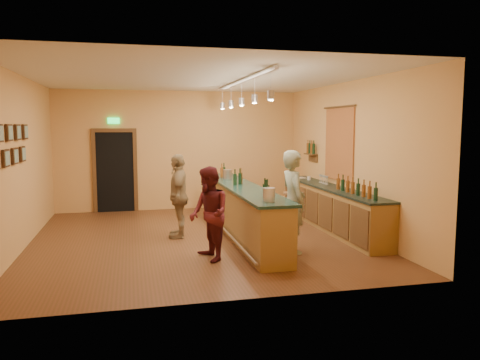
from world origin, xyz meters
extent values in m
plane|color=#543318|center=(0.00, 0.00, 0.00)|extent=(7.00, 7.00, 0.00)
cube|color=silver|center=(0.00, 0.00, 3.20)|extent=(6.50, 7.00, 0.02)
cube|color=#D99E51|center=(0.00, 3.50, 1.60)|extent=(6.50, 0.02, 3.20)
cube|color=#D99E51|center=(0.00, -3.50, 1.60)|extent=(6.50, 0.02, 3.20)
cube|color=#D99E51|center=(-3.25, 0.00, 1.60)|extent=(0.02, 7.00, 3.20)
cube|color=#D99E51|center=(3.25, 0.00, 1.60)|extent=(0.02, 7.00, 3.20)
cube|color=black|center=(-1.70, 3.48, 1.05)|extent=(0.95, 0.06, 2.10)
cube|color=#432E14|center=(-2.22, 3.46, 1.05)|extent=(0.10, 0.08, 2.10)
cube|color=#432E14|center=(-1.18, 3.46, 1.05)|extent=(0.10, 0.08, 2.10)
cube|color=#432E14|center=(-1.70, 3.46, 2.15)|extent=(1.15, 0.08, 0.10)
cube|color=#19E54C|center=(-1.70, 3.45, 2.40)|extent=(0.30, 0.04, 0.15)
cube|color=#A82421|center=(3.23, 0.40, 1.85)|extent=(0.03, 1.40, 1.60)
cube|color=#432E14|center=(3.16, 1.90, 1.55)|extent=(0.16, 0.55, 0.03)
cube|color=#432E14|center=(3.23, 1.90, 1.45)|extent=(0.03, 0.55, 0.18)
cube|color=olive|center=(2.97, 0.20, 0.45)|extent=(0.55, 4.50, 0.90)
cube|color=black|center=(2.97, 0.20, 0.92)|extent=(0.60, 4.55, 0.04)
cylinder|color=silver|center=(2.97, 1.50, 0.99)|extent=(0.09, 0.09, 0.09)
cube|color=silver|center=(2.94, 2.00, 0.95)|extent=(0.22, 0.30, 0.01)
cube|color=olive|center=(0.90, 0.00, 0.50)|extent=(0.60, 5.00, 1.00)
cube|color=#163029|center=(0.90, 0.00, 1.02)|extent=(0.70, 5.10, 0.05)
cylinder|color=silver|center=(0.54, 0.00, 0.15)|extent=(0.05, 5.00, 0.05)
cylinder|color=silver|center=(0.85, -2.10, 1.16)|extent=(0.20, 0.20, 0.22)
cylinder|color=silver|center=(0.85, 1.20, 1.16)|extent=(0.20, 0.20, 0.22)
cube|color=silver|center=(0.90, 0.00, 3.14)|extent=(0.06, 4.60, 0.05)
cylinder|color=silver|center=(0.90, -2.00, 2.95)|extent=(0.01, 0.01, 0.35)
cylinder|color=#A5A5AD|center=(0.90, -2.00, 2.75)|extent=(0.11, 0.11, 0.14)
cylinder|color=#FFEABF|center=(0.90, -2.00, 2.67)|extent=(0.08, 0.08, 0.02)
cylinder|color=silver|center=(0.90, -1.00, 2.95)|extent=(0.01, 0.01, 0.35)
cylinder|color=#A5A5AD|center=(0.90, -1.00, 2.75)|extent=(0.11, 0.11, 0.14)
cylinder|color=#FFEABF|center=(0.90, -1.00, 2.67)|extent=(0.08, 0.08, 0.02)
cylinder|color=silver|center=(0.90, 0.00, 2.95)|extent=(0.01, 0.01, 0.35)
cylinder|color=#A5A5AD|center=(0.90, 0.00, 2.75)|extent=(0.11, 0.11, 0.14)
cylinder|color=#FFEABF|center=(0.90, 0.00, 2.67)|extent=(0.08, 0.08, 0.02)
cylinder|color=silver|center=(0.90, 1.00, 2.95)|extent=(0.01, 0.01, 0.35)
cylinder|color=#A5A5AD|center=(0.90, 1.00, 2.75)|extent=(0.11, 0.11, 0.14)
cylinder|color=#FFEABF|center=(0.90, 1.00, 2.67)|extent=(0.08, 0.08, 0.02)
cylinder|color=silver|center=(0.90, 2.00, 2.95)|extent=(0.01, 0.01, 0.35)
cylinder|color=#A5A5AD|center=(0.90, 2.00, 2.75)|extent=(0.11, 0.11, 0.14)
cylinder|color=#FFEABF|center=(0.90, 2.00, 2.67)|extent=(0.08, 0.08, 0.02)
imported|color=gray|center=(1.51, -1.43, 0.92)|extent=(0.46, 0.68, 1.84)
imported|color=#59191E|center=(-0.04, -1.61, 0.80)|extent=(0.74, 0.88, 1.59)
imported|color=#997A51|center=(-0.37, 0.18, 0.85)|extent=(0.56, 1.05, 1.70)
cylinder|color=olive|center=(2.44, 1.40, 0.65)|extent=(0.32, 0.32, 0.04)
cylinder|color=olive|center=(2.57, 1.40, 0.31)|extent=(0.04, 0.04, 0.63)
cylinder|color=olive|center=(2.38, 1.50, 0.31)|extent=(0.04, 0.04, 0.63)
cylinder|color=olive|center=(2.38, 1.29, 0.31)|extent=(0.04, 0.04, 0.63)
camera|label=1|loc=(-1.30, -9.23, 2.25)|focal=35.00mm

